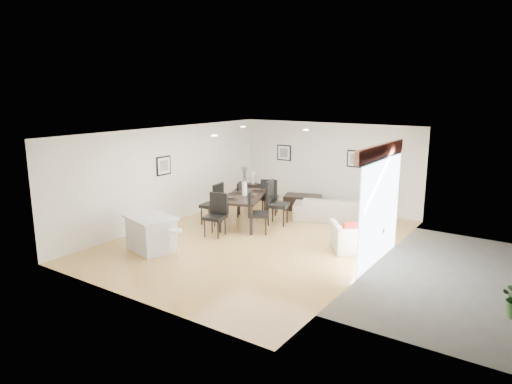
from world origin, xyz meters
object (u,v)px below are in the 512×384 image
Objects in this scene: dining_table at (245,198)px; dining_chair_head at (216,212)px; armchair at (355,238)px; dining_chair_wnear at (214,201)px; dining_chair_foot at (269,195)px; side_table at (253,191)px; sofa at (334,209)px; coffee_table at (303,202)px; dining_chair_enear at (255,210)px; kitchen_island at (151,233)px; bar_stool at (176,233)px; dining_chair_efar at (274,200)px; dining_chair_wfar at (236,197)px.

dining_chair_head is (-0.02, -1.22, -0.13)m from dining_table.
armchair is 4.14m from dining_chair_wnear.
dining_chair_foot is 2.16m from side_table.
sofa reaches higher than coffee_table.
dining_chair_foot reaches higher than coffee_table.
dining_chair_wnear is at bearing -74.55° from side_table.
side_table is at bearing -65.56° from dining_chair_foot.
dining_chair_foot is (-1.88, -0.52, 0.28)m from sofa.
dining_table is 0.90m from dining_chair_enear.
dining_table is at bearing 115.08° from dining_chair_wnear.
dining_chair_head reaches higher than kitchen_island.
dining_chair_head is at bearing 86.99° from kitchen_island.
bar_stool is (1.77, -5.61, 0.27)m from side_table.
armchair is (1.53, -2.15, 0.01)m from sofa.
dining_chair_efar is 2.32× the size of side_table.
armchair reaches higher than coffee_table.
armchair is 2.91m from dining_chair_efar.
dining_chair_efar is 1.09× the size of coffee_table.
dining_chair_efar is at bearing 82.16° from bar_stool.
dining_chair_wfar is at bearing 20.54° from dining_chair_enear.
coffee_table is (-0.12, 2.88, -0.41)m from dining_chair_enear.
dining_chair_wfar is 1.78m from dining_chair_enear.
armchair is 3.78m from dining_chair_foot.
dining_chair_head is at bearing -68.34° from side_table.
dining_chair_wfar is at bearing 101.38° from dining_chair_head.
dining_chair_wnear is at bearing 18.47° from sofa.
sofa is 2.25× the size of dining_chair_wfar.
dining_chair_efar is 3.66m from kitchen_island.
sofa is 2.03× the size of coffee_table.
dining_chair_foot is (-0.67, 1.78, -0.02)m from dining_chair_enear.
dining_chair_efar is 1.01m from dining_chair_foot.
dining_chair_efar reaches higher than dining_chair_foot.
bar_stool is at bearing 0.97° from armchair.
dining_chair_efar is at bearing 84.63° from kitchen_island.
kitchen_island is at bearing 57.77° from dining_chair_foot.
bar_stool is at bearing -112.28° from coffee_table.
dining_chair_wfar reaches higher than dining_table.
dining_chair_wnear is at bearing 121.89° from dining_chair_head.
dining_chair_head is 1.75× the size of bar_stool.
bar_stool is at bearing 10.51° from dining_chair_wnear.
dining_chair_foot is 4.20m from bar_stool.
armchair is at bearing 103.27° from sofa.
dining_table is 1.64× the size of kitchen_island.
dining_chair_wnear is (-0.69, -0.48, -0.09)m from dining_table.
armchair is at bearing -62.08° from coffee_table.
dining_chair_enear is at bearing -58.06° from dining_table.
dining_chair_efar reaches higher than dining_table.
dining_chair_wfar is 0.90× the size of coffee_table.
dining_chair_wnear is at bearing -165.70° from dining_table.
dining_chair_head is at bearing 64.87° from dining_chair_foot.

